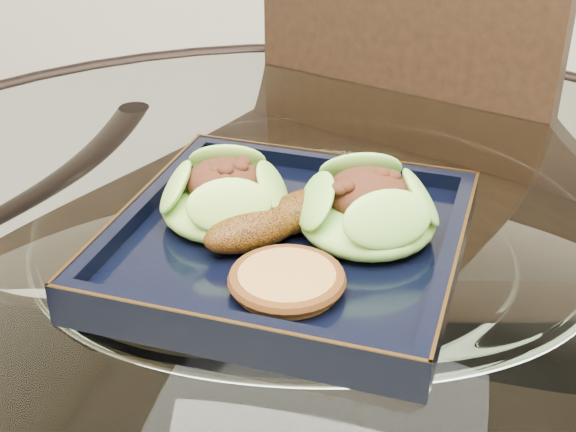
# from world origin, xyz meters

# --- Properties ---
(dining_table) EXTENTS (1.13, 1.13, 0.77)m
(dining_table) POSITION_xyz_m (-0.00, -0.00, 0.60)
(dining_table) COLOR white
(dining_table) RESTS_ON ground
(dining_chair) EXTENTS (0.50, 0.50, 0.93)m
(dining_chair) POSITION_xyz_m (-0.02, 0.31, 0.52)
(dining_chair) COLOR black
(dining_chair) RESTS_ON ground
(navy_plate) EXTENTS (0.28, 0.28, 0.02)m
(navy_plate) POSITION_xyz_m (-0.02, 0.01, 0.77)
(navy_plate) COLOR black
(navy_plate) RESTS_ON dining_table
(lettuce_wrap_left) EXTENTS (0.11, 0.11, 0.04)m
(lettuce_wrap_left) POSITION_xyz_m (-0.08, 0.02, 0.80)
(lettuce_wrap_left) COLOR #76AC32
(lettuce_wrap_left) RESTS_ON navy_plate
(lettuce_wrap_right) EXTENTS (0.11, 0.11, 0.04)m
(lettuce_wrap_right) POSITION_xyz_m (0.04, 0.03, 0.80)
(lettuce_wrap_right) COLOR #5EA32F
(lettuce_wrap_right) RESTS_ON navy_plate
(roasted_plantain) EXTENTS (0.13, 0.16, 0.03)m
(roasted_plantain) POSITION_xyz_m (-0.02, 0.02, 0.80)
(roasted_plantain) COLOR #60350A
(roasted_plantain) RESTS_ON navy_plate
(crumb_patty) EXTENTS (0.09, 0.09, 0.01)m
(crumb_patty) POSITION_xyz_m (-0.00, -0.06, 0.79)
(crumb_patty) COLOR #B47C3C
(crumb_patty) RESTS_ON navy_plate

